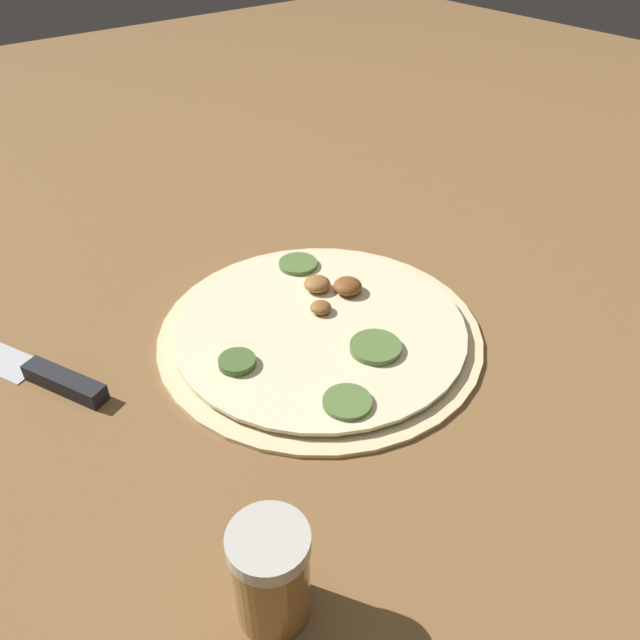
{
  "coord_description": "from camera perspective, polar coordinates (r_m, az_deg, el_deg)",
  "views": [
    {
      "loc": [
        -0.42,
        0.33,
        0.43
      ],
      "look_at": [
        0.0,
        0.0,
        0.02
      ],
      "focal_mm": 35.0,
      "sensor_mm": 36.0,
      "label": 1
    }
  ],
  "objects": [
    {
      "name": "ground_plane",
      "position": [
        0.68,
        0.0,
        -1.29
      ],
      "size": [
        3.0,
        3.0,
        0.0
      ],
      "primitive_type": "plane",
      "color": "brown"
    },
    {
      "name": "pizza",
      "position": [
        0.68,
        0.03,
        -0.79
      ],
      "size": [
        0.35,
        0.35,
        0.03
      ],
      "color": "beige",
      "rests_on": "ground_plane"
    },
    {
      "name": "knife",
      "position": [
        0.71,
        -25.82,
        -3.67
      ],
      "size": [
        0.31,
        0.16,
        0.02
      ],
      "rotation": [
        0.0,
        0.0,
        0.41
      ],
      "color": "silver",
      "rests_on": "ground_plane"
    },
    {
      "name": "spice_jar",
      "position": [
        0.45,
        -4.51,
        -22.18
      ],
      "size": [
        0.05,
        0.05,
        0.09
      ],
      "color": "olive",
      "rests_on": "ground_plane"
    }
  ]
}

